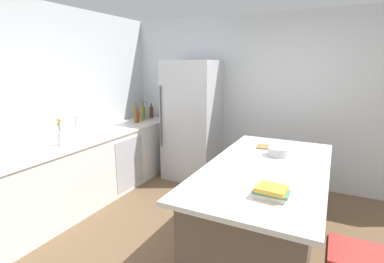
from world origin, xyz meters
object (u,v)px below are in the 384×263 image
syrup_bottle (151,112)px  kitchen_island (264,209)px  cutting_board (271,147)px  flower_vase (60,137)px  olive_oil_bottle (142,113)px  refrigerator (192,121)px  vinegar_bottle (144,113)px  gin_bottle (147,112)px  hot_sauce_bottle (138,116)px  cookbook_stack (271,192)px  sink_faucet (77,126)px  whiskey_bottle (136,115)px  mixing_bowl (279,152)px

syrup_bottle → kitchen_island: bearing=-33.9°
kitchen_island → cutting_board: bearing=98.4°
flower_vase → olive_oil_bottle: bearing=92.0°
refrigerator → vinegar_bottle: (-0.94, -0.03, 0.06)m
syrup_bottle → gin_bottle: size_ratio=0.86×
olive_oil_bottle → hot_sauce_bottle: bearing=-100.3°
olive_oil_bottle → kitchen_island: bearing=-29.1°
gin_bottle → cookbook_stack: (2.63, -2.19, -0.08)m
sink_faucet → flower_vase: 0.35m
olive_oil_bottle → whiskey_bottle: 0.21m
kitchen_island → gin_bottle: gin_bottle is taller
kitchen_island → olive_oil_bottle: bearing=150.9°
whiskey_bottle → sink_faucet: bearing=-92.8°
syrup_bottle → cookbook_stack: (2.61, -2.29, -0.06)m
vinegar_bottle → cookbook_stack: bearing=-38.6°
vinegar_bottle → hot_sauce_bottle: size_ratio=1.41×
kitchen_island → refrigerator: (-1.53, 1.48, 0.50)m
sink_faucet → hot_sauce_bottle: (0.01, 1.29, -0.07)m
hot_sauce_bottle → refrigerator: bearing=14.0°
kitchen_island → gin_bottle: 2.95m
flower_vase → gin_bottle: bearing=92.7°
whiskey_bottle → cookbook_stack: 3.15m
sink_faucet → mixing_bowl: bearing=9.1°
whiskey_bottle → olive_oil_bottle: bearing=97.7°
gin_bottle → mixing_bowl: size_ratio=1.35×
olive_oil_bottle → vinegar_bottle: bearing=111.8°
syrup_bottle → cutting_board: size_ratio=0.79×
olive_oil_bottle → cutting_board: (2.34, -0.73, -0.12)m
flower_vase → cookbook_stack: flower_vase is taller
vinegar_bottle → refrigerator: bearing=1.9°
hot_sauce_bottle → cookbook_stack: size_ratio=0.85×
cookbook_stack → kitchen_island: bearing=104.5°
kitchen_island → cookbook_stack: size_ratio=8.63×
whiskey_bottle → kitchen_island: bearing=-25.5°
syrup_bottle → cutting_board: (2.35, -1.01, -0.09)m
refrigerator → mixing_bowl: (1.57, -1.11, -0.01)m
olive_oil_bottle → hot_sauce_bottle: size_ratio=1.52×
syrup_bottle → cookbook_stack: 3.47m
refrigerator → hot_sauce_bottle: refrigerator is taller
kitchen_island → mixing_bowl: bearing=83.9°
refrigerator → whiskey_bottle: 0.94m
kitchen_island → flower_vase: bearing=-171.1°
flower_vase → sink_faucet: bearing=105.1°
flower_vase → syrup_bottle: 2.01m
refrigerator → cookbook_stack: (1.70, -2.14, -0.01)m
mixing_bowl → gin_bottle: bearing=155.0°
vinegar_bottle → olive_oil_bottle: (0.04, -0.09, 0.01)m
whiskey_bottle → cookbook_stack: size_ratio=1.33×
kitchen_island → mixing_bowl: 0.62m
refrigerator → syrup_bottle: refrigerator is taller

